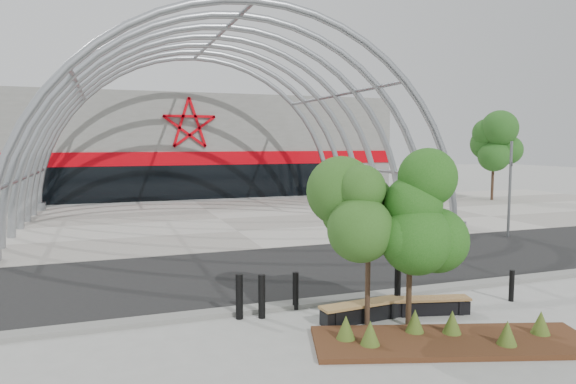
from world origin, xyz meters
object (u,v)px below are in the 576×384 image
bench_0 (361,312)px  bollard_2 (296,291)px  street_tree_0 (369,212)px  bench_1 (430,306)px  street_tree_1 (411,209)px  signal_pole (510,187)px

bench_0 → bollard_2: bollard_2 is taller
street_tree_0 → bench_1: street_tree_0 is taller
street_tree_1 → bench_1: 2.80m
signal_pole → bollard_2: size_ratio=4.47×
street_tree_0 → street_tree_1: size_ratio=0.98×
bench_0 → bench_1: bench_0 is taller
street_tree_0 → bollard_2: size_ratio=3.87×
bench_0 → bollard_2: 1.82m
street_tree_1 → bollard_2: size_ratio=3.96×
signal_pole → street_tree_1: (-10.54, -8.26, 0.49)m
bench_0 → signal_pole: bearing=33.6°
street_tree_0 → bench_1: bearing=5.9°
street_tree_0 → street_tree_1: street_tree_1 is taller
street_tree_0 → bench_0: bearing=86.6°
street_tree_1 → bollard_2: 3.69m
street_tree_0 → bench_1: (1.88, 0.20, -2.50)m
street_tree_0 → bench_1: size_ratio=1.83×
bench_0 → bollard_2: size_ratio=2.24×
street_tree_1 → bench_1: size_ratio=1.87×
signal_pole → street_tree_1: 13.40m
bench_1 → bollard_2: bollard_2 is taller
signal_pole → street_tree_0: size_ratio=1.16×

